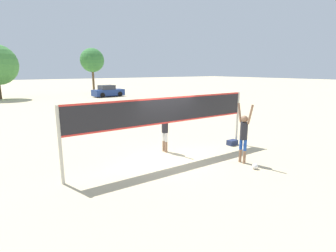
{
  "coord_description": "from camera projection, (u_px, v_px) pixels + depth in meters",
  "views": [
    {
      "loc": [
        -5.64,
        -8.16,
        3.5
      ],
      "look_at": [
        0.0,
        0.0,
        1.37
      ],
      "focal_mm": 28.0,
      "sensor_mm": 36.0,
      "label": 1
    }
  ],
  "objects": [
    {
      "name": "gear_bag",
      "position": [
        232.0,
        143.0,
        12.42
      ],
      "size": [
        0.47,
        0.32,
        0.24
      ],
      "color": "navy",
      "rests_on": "ground_plane"
    },
    {
      "name": "parked_car_mid",
      "position": [
        108.0,
        91.0,
        34.93
      ],
      "size": [
        4.29,
        2.19,
        1.53
      ],
      "rotation": [
        0.0,
        0.0,
        0.1
      ],
      "color": "navy",
      "rests_on": "ground_plane"
    },
    {
      "name": "volleyball_net",
      "position": [
        168.0,
        114.0,
        10.05
      ],
      "size": [
        8.09,
        0.1,
        2.48
      ],
      "color": "beige",
      "rests_on": "ground_plane"
    },
    {
      "name": "ground_plane",
      "position": [
        168.0,
        159.0,
        10.43
      ],
      "size": [
        200.0,
        200.0,
        0.0
      ],
      "primitive_type": "plane",
      "color": "beige"
    },
    {
      "name": "tree_right_cluster",
      "position": [
        92.0,
        60.0,
        38.91
      ],
      "size": [
        3.51,
        3.51,
        6.66
      ],
      "color": "brown",
      "rests_on": "ground_plane"
    },
    {
      "name": "player_blocker",
      "position": [
        165.0,
        127.0,
        11.21
      ],
      "size": [
        0.28,
        0.7,
        2.12
      ],
      "rotation": [
        0.0,
        0.0,
        -1.57
      ],
      "color": "#8C664C",
      "rests_on": "ground_plane"
    },
    {
      "name": "volleyball",
      "position": [
        255.0,
        166.0,
        9.41
      ],
      "size": [
        0.21,
        0.21,
        0.21
      ],
      "color": "white",
      "rests_on": "ground_plane"
    },
    {
      "name": "player_spiker",
      "position": [
        244.0,
        132.0,
        9.83
      ],
      "size": [
        0.28,
        0.72,
        2.28
      ],
      "rotation": [
        0.0,
        0.0,
        1.57
      ],
      "color": "#8C664C",
      "rests_on": "ground_plane"
    }
  ]
}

